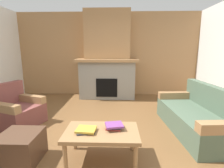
# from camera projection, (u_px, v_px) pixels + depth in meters

# --- Properties ---
(ground) EXTENTS (9.00, 9.00, 0.00)m
(ground) POSITION_uv_depth(u_px,v_px,m) (99.00, 137.00, 2.95)
(ground) COLOR brown
(wall_back_wood_panel) EXTENTS (6.00, 0.12, 2.70)m
(wall_back_wood_panel) POSITION_uv_depth(u_px,v_px,m) (108.00, 55.00, 5.62)
(wall_back_wood_panel) COLOR #A87A4C
(wall_back_wood_panel) RESTS_ON ground
(fireplace) EXTENTS (1.90, 0.82, 2.70)m
(fireplace) POSITION_uv_depth(u_px,v_px,m) (107.00, 61.00, 5.28)
(fireplace) COLOR gray
(fireplace) RESTS_ON ground
(couch) EXTENTS (0.97, 1.86, 0.85)m
(couch) POSITION_uv_depth(u_px,v_px,m) (198.00, 117.00, 3.12)
(couch) COLOR #4C604C
(couch) RESTS_ON ground
(armchair) EXTENTS (0.97, 0.97, 0.85)m
(armchair) POSITION_uv_depth(u_px,v_px,m) (17.00, 111.00, 3.39)
(armchair) COLOR brown
(armchair) RESTS_ON ground
(coffee_table) EXTENTS (1.00, 0.60, 0.43)m
(coffee_table) POSITION_uv_depth(u_px,v_px,m) (102.00, 134.00, 2.28)
(coffee_table) COLOR #997047
(coffee_table) RESTS_ON ground
(ottoman) EXTENTS (0.52, 0.52, 0.40)m
(ottoman) POSITION_uv_depth(u_px,v_px,m) (21.00, 147.00, 2.29)
(ottoman) COLOR #4C3323
(ottoman) RESTS_ON ground
(book_stack_near_edge) EXTENTS (0.27, 0.24, 0.05)m
(book_stack_near_edge) POSITION_uv_depth(u_px,v_px,m) (86.00, 130.00, 2.23)
(book_stack_near_edge) COLOR #2D2D33
(book_stack_near_edge) RESTS_ON coffee_table
(book_stack_center) EXTENTS (0.27, 0.24, 0.07)m
(book_stack_center) POSITION_uv_depth(u_px,v_px,m) (114.00, 126.00, 2.32)
(book_stack_center) COLOR #B23833
(book_stack_center) RESTS_ON coffee_table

